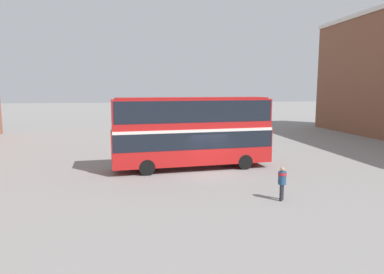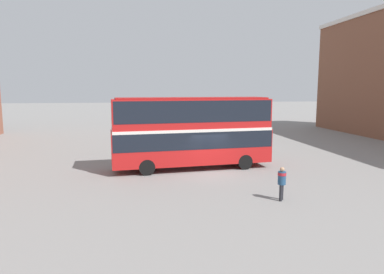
{
  "view_description": "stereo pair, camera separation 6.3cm",
  "coord_description": "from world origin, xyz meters",
  "px_view_note": "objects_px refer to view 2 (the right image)",
  "views": [
    {
      "loc": [
        -4.7,
        -21.63,
        5.48
      ],
      "look_at": [
        -1.01,
        1.3,
        2.21
      ],
      "focal_mm": 32.0,
      "sensor_mm": 36.0,
      "label": 1
    },
    {
      "loc": [
        -4.64,
        -21.64,
        5.48
      ],
      "look_at": [
        -1.01,
        1.3,
        2.21
      ],
      "focal_mm": 32.0,
      "sensor_mm": 36.0,
      "label": 2
    }
  ],
  "objects_px": {
    "parked_car_kerb_far": "(244,139)",
    "parked_car_side_street": "(236,132)",
    "double_decker_bus": "(192,128)",
    "pedestrian_foreground": "(282,180)",
    "parked_car_kerb_near": "(166,135)"
  },
  "relations": [
    {
      "from": "parked_car_kerb_far",
      "to": "parked_car_side_street",
      "type": "bearing_deg",
      "value": 95.77
    },
    {
      "from": "pedestrian_foreground",
      "to": "parked_car_kerb_near",
      "type": "relative_size",
      "value": 0.37
    },
    {
      "from": "double_decker_bus",
      "to": "parked_car_kerb_far",
      "type": "distance_m",
      "value": 10.04
    },
    {
      "from": "double_decker_bus",
      "to": "pedestrian_foreground",
      "type": "bearing_deg",
      "value": -71.26
    },
    {
      "from": "double_decker_bus",
      "to": "parked_car_kerb_far",
      "type": "xyz_separation_m",
      "value": [
        6.19,
        7.64,
        -2.03
      ]
    },
    {
      "from": "parked_car_kerb_far",
      "to": "parked_car_side_street",
      "type": "relative_size",
      "value": 0.99
    },
    {
      "from": "parked_car_kerb_far",
      "to": "parked_car_side_street",
      "type": "distance_m",
      "value": 5.29
    },
    {
      "from": "double_decker_bus",
      "to": "parked_car_side_street",
      "type": "distance_m",
      "value": 14.77
    },
    {
      "from": "parked_car_kerb_near",
      "to": "parked_car_kerb_far",
      "type": "relative_size",
      "value": 1.07
    },
    {
      "from": "parked_car_kerb_far",
      "to": "parked_car_kerb_near",
      "type": "bearing_deg",
      "value": 165.01
    },
    {
      "from": "parked_car_kerb_far",
      "to": "double_decker_bus",
      "type": "bearing_deg",
      "value": -115.1
    },
    {
      "from": "double_decker_bus",
      "to": "parked_car_kerb_far",
      "type": "relative_size",
      "value": 2.58
    },
    {
      "from": "double_decker_bus",
      "to": "pedestrian_foreground",
      "type": "height_order",
      "value": "double_decker_bus"
    },
    {
      "from": "pedestrian_foreground",
      "to": "double_decker_bus",
      "type": "bearing_deg",
      "value": -30.28
    },
    {
      "from": "double_decker_bus",
      "to": "parked_car_side_street",
      "type": "height_order",
      "value": "double_decker_bus"
    }
  ]
}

